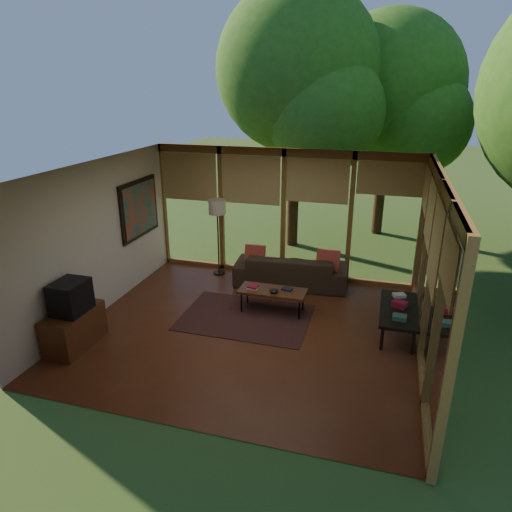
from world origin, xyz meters
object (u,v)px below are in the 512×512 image
(sofa, at_px, (291,270))
(coffee_table, at_px, (272,292))
(side_console, at_px, (399,311))
(television, at_px, (70,297))
(floor_lamp, at_px, (217,211))
(media_cabinet, at_px, (74,329))

(sofa, height_order, coffee_table, sofa)
(side_console, bearing_deg, television, -159.46)
(sofa, bearing_deg, floor_lamp, -10.21)
(sofa, height_order, side_console, sofa)
(media_cabinet, height_order, television, television)
(sofa, xyz_separation_m, floor_lamp, (-1.63, 0.15, 1.08))
(floor_lamp, bearing_deg, side_console, -22.94)
(sofa, xyz_separation_m, side_console, (2.11, -1.43, 0.08))
(television, relative_size, floor_lamp, 0.33)
(coffee_table, height_order, side_console, side_console)
(television, relative_size, side_console, 0.39)
(television, distance_m, side_console, 5.20)
(side_console, bearing_deg, sofa, 145.78)
(coffee_table, bearing_deg, television, -143.31)
(side_console, bearing_deg, coffee_table, 175.42)
(sofa, distance_m, media_cabinet, 4.27)
(coffee_table, bearing_deg, side_console, -4.58)
(media_cabinet, relative_size, side_console, 0.71)
(side_console, bearing_deg, media_cabinet, -159.54)
(television, height_order, side_console, television)
(television, height_order, floor_lamp, floor_lamp)
(coffee_table, bearing_deg, sofa, 86.86)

